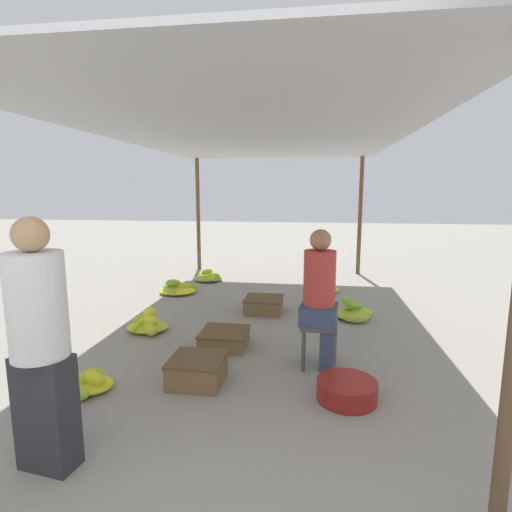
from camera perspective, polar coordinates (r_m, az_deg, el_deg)
canopy_post_back_left at (r=8.64m, az=-8.26°, el=5.85°), size 0.08×0.08×2.36m
canopy_post_back_right at (r=8.34m, az=14.64°, el=5.53°), size 0.08×0.08×2.36m
canopy_tarp at (r=5.19m, az=-0.16°, el=16.99°), size 3.77×6.76×0.04m
vendor_foreground at (r=2.72m, az=-28.44°, el=-10.83°), size 0.37×0.37×1.54m
stool at (r=3.94m, az=8.87°, el=-10.64°), size 0.34×0.34×0.44m
vendor_seated at (r=3.84m, az=9.30°, el=-5.71°), size 0.38×0.38×1.34m
basin_black at (r=3.50m, az=12.86°, el=-18.19°), size 0.49×0.49×0.17m
banana_pile_left_0 at (r=3.83m, az=-23.11°, el=-16.41°), size 0.44×0.45×0.19m
banana_pile_left_1 at (r=5.07m, az=-15.22°, el=-9.33°), size 0.50×0.57×0.29m
banana_pile_left_2 at (r=6.80m, az=-11.15°, el=-4.60°), size 0.62×0.67×0.24m
banana_pile_left_3 at (r=7.58m, az=-6.79°, el=-3.07°), size 0.56×0.56×0.22m
banana_pile_right_0 at (r=5.55m, az=13.70°, el=-7.77°), size 0.59×0.59×0.27m
banana_pile_right_1 at (r=6.82m, az=9.40°, el=-4.50°), size 0.59×0.49×0.20m
crate_near at (r=5.65m, az=1.11°, el=-6.96°), size 0.52×0.52×0.20m
crate_mid at (r=3.71m, az=-8.40°, el=-15.81°), size 0.47×0.47×0.23m
crate_far at (r=4.46m, az=-4.53°, el=-11.66°), size 0.51×0.51×0.18m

